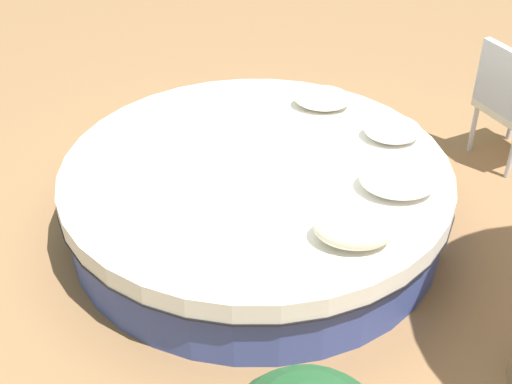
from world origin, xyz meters
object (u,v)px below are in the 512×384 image
at_px(throw_pillow_3, 323,98).
at_px(patio_chair, 512,98).
at_px(round_bed, 256,197).
at_px(throw_pillow_0, 354,228).
at_px(throw_pillow_1, 398,179).
at_px(throw_pillow_2, 392,129).

relative_size(throw_pillow_3, patio_chair, 0.44).
distance_m(round_bed, throw_pillow_3, 1.02).
bearing_deg(throw_pillow_0, patio_chair, 55.45).
bearing_deg(throw_pillow_1, throw_pillow_3, 115.25).
height_order(round_bed, throw_pillow_3, throw_pillow_3).
bearing_deg(round_bed, throw_pillow_0, -49.07).
bearing_deg(throw_pillow_0, round_bed, 130.93).
height_order(round_bed, throw_pillow_1, throw_pillow_1).
xyz_separation_m(round_bed, patio_chair, (1.86, 1.07, 0.30)).
relative_size(throw_pillow_0, throw_pillow_1, 0.94).
bearing_deg(throw_pillow_2, throw_pillow_0, -103.82).
relative_size(round_bed, throw_pillow_3, 6.13).
relative_size(throw_pillow_1, throw_pillow_2, 1.22).
relative_size(round_bed, throw_pillow_1, 5.34).
xyz_separation_m(round_bed, throw_pillow_3, (0.42, 0.86, 0.33)).
xyz_separation_m(throw_pillow_2, patio_chair, (0.95, 0.62, -0.03)).
bearing_deg(throw_pillow_2, throw_pillow_3, 140.53).
bearing_deg(throw_pillow_3, round_bed, -116.10).
height_order(throw_pillow_1, patio_chair, patio_chair).
height_order(throw_pillow_2, throw_pillow_3, throw_pillow_3).
relative_size(throw_pillow_1, patio_chair, 0.50).
relative_size(throw_pillow_0, patio_chair, 0.47).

